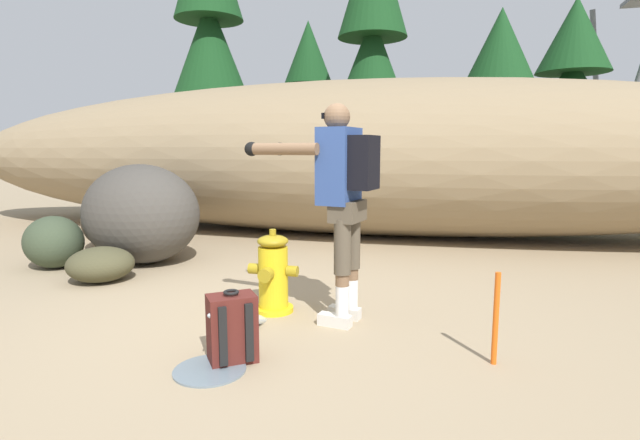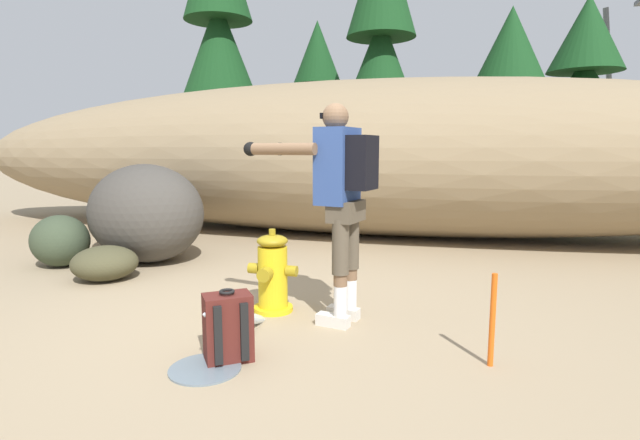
{
  "view_description": "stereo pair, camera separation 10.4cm",
  "coord_description": "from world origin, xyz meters",
  "px_view_note": "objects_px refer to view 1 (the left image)",
  "views": [
    {
      "loc": [
        1.34,
        -3.51,
        1.36
      ],
      "look_at": [
        0.3,
        0.51,
        0.75
      ],
      "focal_mm": 27.21,
      "sensor_mm": 36.0,
      "label": 1
    },
    {
      "loc": [
        1.44,
        -3.48,
        1.36
      ],
      "look_at": [
        0.3,
        0.51,
        0.75
      ],
      "focal_mm": 27.21,
      "sensor_mm": 36.0,
      "label": 2
    }
  ],
  "objects_px": {
    "boulder_large": "(142,214)",
    "boulder_small": "(54,242)",
    "survey_stake": "(496,319)",
    "fire_hydrant": "(273,274)",
    "utility_worker": "(340,186)",
    "boulder_mid": "(118,220)",
    "boulder_outlier": "(101,264)",
    "spare_backpack": "(232,329)"
  },
  "relations": [
    {
      "from": "fire_hydrant",
      "to": "utility_worker",
      "type": "bearing_deg",
      "value": -10.06
    },
    {
      "from": "utility_worker",
      "to": "spare_backpack",
      "type": "relative_size",
      "value": 3.62
    },
    {
      "from": "fire_hydrant",
      "to": "utility_worker",
      "type": "distance_m",
      "value": 0.96
    },
    {
      "from": "fire_hydrant",
      "to": "boulder_small",
      "type": "bearing_deg",
      "value": 164.68
    },
    {
      "from": "boulder_mid",
      "to": "fire_hydrant",
      "type": "bearing_deg",
      "value": -33.21
    },
    {
      "from": "boulder_outlier",
      "to": "survey_stake",
      "type": "bearing_deg",
      "value": -15.42
    },
    {
      "from": "survey_stake",
      "to": "boulder_outlier",
      "type": "bearing_deg",
      "value": 164.58
    },
    {
      "from": "boulder_mid",
      "to": "survey_stake",
      "type": "height_order",
      "value": "boulder_mid"
    },
    {
      "from": "boulder_outlier",
      "to": "boulder_small",
      "type": "bearing_deg",
      "value": 157.62
    },
    {
      "from": "fire_hydrant",
      "to": "survey_stake",
      "type": "height_order",
      "value": "fire_hydrant"
    },
    {
      "from": "spare_backpack",
      "to": "boulder_small",
      "type": "xyz_separation_m",
      "value": [
        -3.05,
        1.79,
        0.08
      ]
    },
    {
      "from": "fire_hydrant",
      "to": "boulder_small",
      "type": "relative_size",
      "value": 0.96
    },
    {
      "from": "spare_backpack",
      "to": "survey_stake",
      "type": "relative_size",
      "value": 0.78
    },
    {
      "from": "utility_worker",
      "to": "boulder_outlier",
      "type": "xyz_separation_m",
      "value": [
        -2.63,
        0.54,
        -0.9
      ]
    },
    {
      "from": "boulder_small",
      "to": "boulder_outlier",
      "type": "bearing_deg",
      "value": -22.38
    },
    {
      "from": "boulder_large",
      "to": "boulder_small",
      "type": "distance_m",
      "value": 1.01
    },
    {
      "from": "fire_hydrant",
      "to": "boulder_outlier",
      "type": "bearing_deg",
      "value": 168.06
    },
    {
      "from": "boulder_large",
      "to": "boulder_small",
      "type": "relative_size",
      "value": 1.96
    },
    {
      "from": "boulder_outlier",
      "to": "survey_stake",
      "type": "height_order",
      "value": "survey_stake"
    },
    {
      "from": "boulder_large",
      "to": "boulder_small",
      "type": "height_order",
      "value": "boulder_large"
    },
    {
      "from": "boulder_mid",
      "to": "boulder_outlier",
      "type": "bearing_deg",
      "value": -58.87
    },
    {
      "from": "boulder_small",
      "to": "utility_worker",
      "type": "bearing_deg",
      "value": -14.47
    },
    {
      "from": "utility_worker",
      "to": "spare_backpack",
      "type": "xyz_separation_m",
      "value": [
        -0.51,
        -0.87,
        -0.86
      ]
    },
    {
      "from": "boulder_mid",
      "to": "boulder_outlier",
      "type": "xyz_separation_m",
      "value": [
        0.91,
        -1.5,
        -0.22
      ]
    },
    {
      "from": "boulder_small",
      "to": "boulder_large",
      "type": "bearing_deg",
      "value": 29.69
    },
    {
      "from": "fire_hydrant",
      "to": "boulder_mid",
      "type": "distance_m",
      "value": 3.53
    },
    {
      "from": "fire_hydrant",
      "to": "utility_worker",
      "type": "height_order",
      "value": "utility_worker"
    },
    {
      "from": "boulder_outlier",
      "to": "survey_stake",
      "type": "distance_m",
      "value": 3.9
    },
    {
      "from": "spare_backpack",
      "to": "boulder_mid",
      "type": "distance_m",
      "value": 4.2
    },
    {
      "from": "boulder_large",
      "to": "spare_backpack",
      "type": "bearing_deg",
      "value": -45.83
    },
    {
      "from": "utility_worker",
      "to": "survey_stake",
      "type": "relative_size",
      "value": 2.83
    },
    {
      "from": "boulder_small",
      "to": "boulder_mid",
      "type": "bearing_deg",
      "value": 88.84
    },
    {
      "from": "boulder_large",
      "to": "survey_stake",
      "type": "xyz_separation_m",
      "value": [
        3.84,
        -1.9,
        -0.29
      ]
    },
    {
      "from": "boulder_small",
      "to": "survey_stake",
      "type": "distance_m",
      "value": 4.89
    },
    {
      "from": "utility_worker",
      "to": "boulder_large",
      "type": "xyz_separation_m",
      "value": [
        -2.72,
        1.4,
        -0.48
      ]
    },
    {
      "from": "boulder_mid",
      "to": "boulder_small",
      "type": "relative_size",
      "value": 1.63
    },
    {
      "from": "utility_worker",
      "to": "spare_backpack",
      "type": "distance_m",
      "value": 1.33
    },
    {
      "from": "boulder_small",
      "to": "fire_hydrant",
      "type": "bearing_deg",
      "value": -15.32
    },
    {
      "from": "utility_worker",
      "to": "boulder_mid",
      "type": "bearing_deg",
      "value": -19.46
    },
    {
      "from": "boulder_outlier",
      "to": "utility_worker",
      "type": "bearing_deg",
      "value": -11.52
    },
    {
      "from": "utility_worker",
      "to": "boulder_mid",
      "type": "relative_size",
      "value": 1.42
    },
    {
      "from": "fire_hydrant",
      "to": "boulder_large",
      "type": "relative_size",
      "value": 0.49
    }
  ]
}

